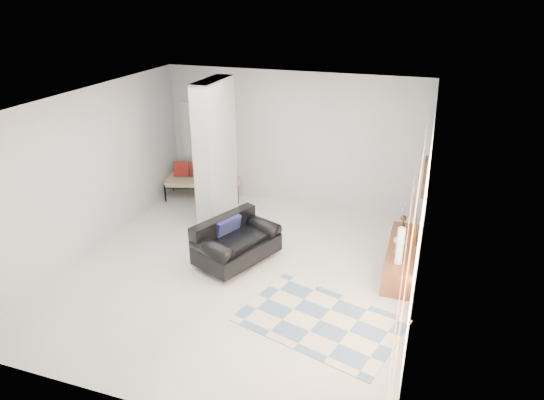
% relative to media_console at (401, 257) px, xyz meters
% --- Properties ---
extents(floor, '(6.00, 6.00, 0.00)m').
position_rel_media_console_xyz_m(floor, '(-2.52, -0.90, -0.20)').
color(floor, beige).
rests_on(floor, ground).
extents(ceiling, '(6.00, 6.00, 0.00)m').
position_rel_media_console_xyz_m(ceiling, '(-2.52, -0.90, 2.60)').
color(ceiling, white).
rests_on(ceiling, wall_back).
extents(wall_back, '(6.00, 0.00, 6.00)m').
position_rel_media_console_xyz_m(wall_back, '(-2.52, 2.10, 1.20)').
color(wall_back, silver).
rests_on(wall_back, ground).
extents(wall_front, '(6.00, 0.00, 6.00)m').
position_rel_media_console_xyz_m(wall_front, '(-2.52, -3.90, 1.20)').
color(wall_front, silver).
rests_on(wall_front, ground).
extents(wall_left, '(0.00, 6.00, 6.00)m').
position_rel_media_console_xyz_m(wall_left, '(-5.27, -0.90, 1.20)').
color(wall_left, silver).
rests_on(wall_left, ground).
extents(wall_right, '(0.00, 6.00, 6.00)m').
position_rel_media_console_xyz_m(wall_right, '(0.23, -0.90, 1.20)').
color(wall_right, silver).
rests_on(wall_right, ground).
extents(partition_column, '(0.35, 1.20, 2.80)m').
position_rel_media_console_xyz_m(partition_column, '(-3.62, 0.70, 1.20)').
color(partition_column, '#B8BDC0').
rests_on(partition_column, floor).
extents(hallway_door, '(0.85, 0.06, 2.04)m').
position_rel_media_console_xyz_m(hallway_door, '(-4.62, 2.06, 0.82)').
color(hallway_door, silver).
rests_on(hallway_door, floor).
extents(curtain, '(0.00, 2.55, 2.55)m').
position_rel_media_console_xyz_m(curtain, '(0.15, -2.05, 1.25)').
color(curtain, '#FF8743').
rests_on(curtain, wall_right).
extents(wall_art, '(0.04, 0.45, 0.55)m').
position_rel_media_console_xyz_m(wall_art, '(0.20, -0.00, 1.45)').
color(wall_art, '#38220F').
rests_on(wall_art, wall_right).
extents(media_console, '(0.45, 1.87, 0.80)m').
position_rel_media_console_xyz_m(media_console, '(0.00, 0.00, 0.00)').
color(media_console, brown).
rests_on(media_console, floor).
extents(loveseat, '(1.30, 1.61, 0.76)m').
position_rel_media_console_xyz_m(loveseat, '(-2.70, -0.66, 0.16)').
color(loveseat, silver).
rests_on(loveseat, floor).
extents(daybed, '(1.74, 1.08, 0.77)m').
position_rel_media_console_xyz_m(daybed, '(-4.45, 1.72, 0.22)').
color(daybed, black).
rests_on(daybed, floor).
extents(area_rug, '(2.46, 1.97, 0.01)m').
position_rel_media_console_xyz_m(area_rug, '(-0.94, -1.80, -0.20)').
color(area_rug, beige).
rests_on(area_rug, floor).
extents(cylinder_lamp, '(0.11, 0.11, 0.60)m').
position_rel_media_console_xyz_m(cylinder_lamp, '(-0.02, -0.55, 0.50)').
color(cylinder_lamp, white).
rests_on(cylinder_lamp, media_console).
extents(bronze_figurine, '(0.15, 0.15, 0.27)m').
position_rel_media_console_xyz_m(bronze_figurine, '(-0.05, 0.62, 0.33)').
color(bronze_figurine, black).
rests_on(bronze_figurine, media_console).
extents(vase, '(0.23, 0.23, 0.21)m').
position_rel_media_console_xyz_m(vase, '(-0.05, 0.05, 0.30)').
color(vase, white).
rests_on(vase, media_console).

